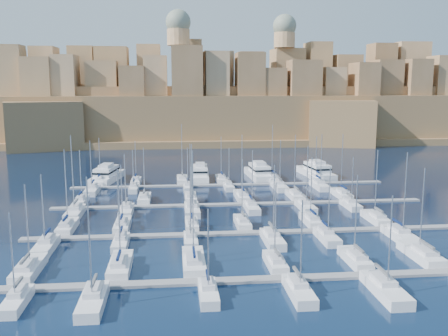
{
  "coord_description": "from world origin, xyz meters",
  "views": [
    {
      "loc": [
        -14.95,
        -98.92,
        27.02
      ],
      "look_at": [
        -4.25,
        6.0,
        9.25
      ],
      "focal_mm": 40.0,
      "sensor_mm": 36.0,
      "label": 1
    }
  ],
  "objects": [
    {
      "name": "sailboat_39",
      "position": [
        -1.8,
        37.49,
        0.74
      ],
      "size": [
        2.76,
        9.21,
        13.01
      ],
      "color": "white",
      "rests_on": "ground"
    },
    {
      "name": "pontoon_mid_near",
      "position": [
        0.0,
        -12.0,
        0.2
      ],
      "size": [
        84.0,
        2.0,
        0.4
      ],
      "primitive_type": "cube",
      "color": "slate",
      "rests_on": "ground"
    },
    {
      "name": "pontoon_far",
      "position": [
        0.0,
        32.0,
        0.2
      ],
      "size": [
        84.0,
        2.0,
        0.4
      ],
      "primitive_type": "cube",
      "color": "slate",
      "rests_on": "ground"
    },
    {
      "name": "sailboat_12",
      "position": [
        -34.95,
        -6.47,
        0.76
      ],
      "size": [
        2.79,
        9.28,
        15.6
      ],
      "color": "white",
      "rests_on": "ground"
    },
    {
      "name": "sailboat_13",
      "position": [
        -24.81,
        -6.51,
        0.73
      ],
      "size": [
        2.76,
        9.21,
        12.5
      ],
      "color": "white",
      "rests_on": "ground"
    },
    {
      "name": "sailboat_1",
      "position": [
        -23.04,
        -27.98,
        0.77
      ],
      "size": [
        3.09,
        10.3,
        15.31
      ],
      "color": "white",
      "rests_on": "ground"
    },
    {
      "name": "sailboat_32",
      "position": [
        -11.27,
        4.03,
        0.76
      ],
      "size": [
        3.06,
        10.19,
        15.11
      ],
      "color": "white",
      "rests_on": "ground"
    },
    {
      "name": "sailboat_25",
      "position": [
        -21.89,
        15.45,
        0.73
      ],
      "size": [
        2.74,
        9.13,
        12.91
      ],
      "color": "white",
      "rests_on": "ground"
    },
    {
      "name": "sailboat_18",
      "position": [
        -36.14,
        -17.58,
        0.74
      ],
      "size": [
        2.82,
        9.39,
        13.14
      ],
      "color": "white",
      "rests_on": "ground"
    },
    {
      "name": "sailboat_46",
      "position": [
        12.29,
        26.18,
        0.75
      ],
      "size": [
        2.97,
        9.89,
        13.29
      ],
      "color": "white",
      "rests_on": "ground"
    },
    {
      "name": "pontoon_near",
      "position": [
        0.0,
        -34.0,
        0.2
      ],
      "size": [
        84.0,
        2.0,
        0.4
      ],
      "primitive_type": "cube",
      "color": "slate",
      "rests_on": "ground"
    },
    {
      "name": "sailboat_29",
      "position": [
        25.39,
        15.59,
        0.76
      ],
      "size": [
        2.83,
        9.42,
        15.54
      ],
      "color": "white",
      "rests_on": "ground"
    },
    {
      "name": "sailboat_19",
      "position": [
        -24.07,
        -17.01,
        0.73
      ],
      "size": [
        2.47,
        8.23,
        13.52
      ],
      "color": "white",
      "rests_on": "ground"
    },
    {
      "name": "motor_yacht_c",
      "position": [
        9.64,
        42.01,
        1.73
      ],
      "size": [
        6.19,
        17.96,
        5.25
      ],
      "color": "white",
      "rests_on": "ground"
    },
    {
      "name": "sailboat_44",
      "position": [
        -11.49,
        27.34,
        0.71
      ],
      "size": [
        2.26,
        7.53,
        11.45
      ],
      "color": "white",
      "rests_on": "ground"
    },
    {
      "name": "sailboat_7",
      "position": [
        -25.15,
        -39.78,
        0.77
      ],
      "size": [
        2.94,
        9.79,
        16.63
      ],
      "color": "white",
      "rests_on": "ground"
    },
    {
      "name": "sailboat_43",
      "position": [
        -25.28,
        27.37,
        0.7
      ],
      "size": [
        2.24,
        7.46,
        11.02
      ],
      "color": "white",
      "rests_on": "ground"
    },
    {
      "name": "sailboat_45",
      "position": [
        -0.83,
        27.32,
        0.71
      ],
      "size": [
        2.27,
        7.56,
        11.22
      ],
      "color": "white",
      "rests_on": "ground"
    },
    {
      "name": "sailboat_38",
      "position": [
        -12.71,
        37.75,
        0.77
      ],
      "size": [
        2.92,
        9.74,
        16.54
      ],
      "color": "white",
      "rests_on": "ground"
    },
    {
      "name": "sailboat_5",
      "position": [
        23.38,
        -27.79,
        0.76
      ],
      "size": [
        3.2,
        10.68,
        14.61
      ],
      "color": "white",
      "rests_on": "ground"
    },
    {
      "name": "sailboat_42",
      "position": [
        -35.45,
        26.21,
        0.75
      ],
      "size": [
        2.94,
        9.82,
        13.71
      ],
      "color": "white",
      "rests_on": "ground"
    },
    {
      "name": "sailboat_41",
      "position": [
        25.25,
        37.02,
        0.73
      ],
      "size": [
        2.48,
        8.26,
        12.84
      ],
      "color": "white",
      "rests_on": "ground"
    },
    {
      "name": "sailboat_35",
      "position": [
        23.79,
        4.97,
        0.72
      ],
      "size": [
        2.48,
        8.27,
        11.68
      ],
      "color": "white",
      "rests_on": "ground"
    },
    {
      "name": "sailboat_23",
      "position": [
        24.55,
        -18.11,
        0.77
      ],
      "size": [
        3.14,
        10.47,
        15.91
      ],
      "color": "white",
      "rests_on": "ground"
    },
    {
      "name": "sailboat_15",
      "position": [
        -2.0,
        -6.85,
        0.73
      ],
      "size": [
        2.55,
        8.51,
        13.3
      ],
      "color": "white",
      "rests_on": "ground"
    },
    {
      "name": "sailboat_27",
      "position": [
        1.06,
        15.82,
        0.76
      ],
      "size": [
        2.97,
        9.89,
        15.56
      ],
      "color": "white",
      "rests_on": "ground"
    },
    {
      "name": "sailboat_40",
      "position": [
        12.81,
        38.08,
        0.77
      ],
      "size": [
        3.12,
        10.41,
        16.04
      ],
      "color": "white",
      "rests_on": "ground"
    },
    {
      "name": "sailboat_31",
      "position": [
        -25.08,
        4.64,
        0.73
      ],
      "size": [
        2.68,
        8.95,
        13.07
      ],
      "color": "white",
      "rests_on": "ground"
    },
    {
      "name": "motor_yacht_a",
      "position": [
        -33.77,
        41.97,
        1.73
      ],
      "size": [
        8.48,
        18.29,
        5.25
      ],
      "color": "white",
      "rests_on": "ground"
    },
    {
      "name": "sailboat_21",
      "position": [
        1.73,
        -17.7,
        0.75
      ],
      "size": [
        2.89,
        9.64,
        14.04
      ],
      "color": "white",
      "rests_on": "ground"
    },
    {
      "name": "fortified_city",
      "position": [
        -0.19,
        155.26,
        14.74
      ],
      "size": [
        460.0,
        108.95,
        59.52
      ],
      "color": "brown",
      "rests_on": "ground"
    },
    {
      "name": "sailboat_28",
      "position": [
        13.79,
        15.51,
        0.76
      ],
      "size": [
        2.77,
        9.25,
        15.51
      ],
      "color": "white",
      "rests_on": "ground"
    },
    {
      "name": "sailboat_6",
      "position": [
        -34.51,
        -38.84,
        0.72
      ],
      "size": [
        2.37,
        7.89,
        12.33
      ],
      "color": "white",
      "rests_on": "ground"
    },
    {
      "name": "sailboat_22",
      "position": [
        11.48,
        -17.28,
        0.74
      ],
      "size": [
        2.64,
        8.78,
        13.37
      ],
      "color": "white",
      "rests_on": "ground"
    },
    {
      "name": "sailboat_8",
      "position": [
        -10.85,
        -38.83,
        0.72
      ],
      "size": [
        2.36,
        7.86,
        12.14
      ],
      "color": "white",
      "rests_on": "ground"
    },
    {
      "name": "sailboat_34",
      "position": [
        13.5,
        4.46,
        0.75
      ],
      "size": [
        2.79,
        9.31,
        14.41
      ],
      "color": "white",
      "rests_on": "ground"
    },
    {
      "name": "sailboat_0",
      "position": [
        -36.02,
        -28.05,
        0.75
      ],
      "size": [
        3.04,
        10.14,
        13.35
      ],
      "color": "white",
      "rests_on": "ground"
    },
    {
      "name": "motor_yacht_b",
      "position": [
        -7.53,
        41.02,
        1.73
      ],
      "size": [
        5.45,
        15.86,
        5.25
      ],
      "color": "white",
      "rests_on": "ground"
    },
    {
      "name": "sailboat_20",
      "position": [
        -12.31,
        -16.69,
        0.71
      ],
      "size": [
        2.27,
        7.58,
        11.88
      ],
      "color": "white",
      "rests_on": "ground"
    },
    {
      "name": "sailboat_16",
      "position": [
        11.6,
        -6.68,
        0.74
      ],
      "size": [
        2.66,
        8.87,
        13.3
      ],
      "color": "white",
      "rests_on": "ground"
    },
    {
      "name": "sailboat_3",
      "position": [
        -0.1,
        -28.97,
        0.73
      ],
      "size": [
        2.48,
        8.28,
        13.08
      ],
      "color": "white",
      "rests_on": "ground"
    },
    {
      "name": "sailboat_17",
      "position": [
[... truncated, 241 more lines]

